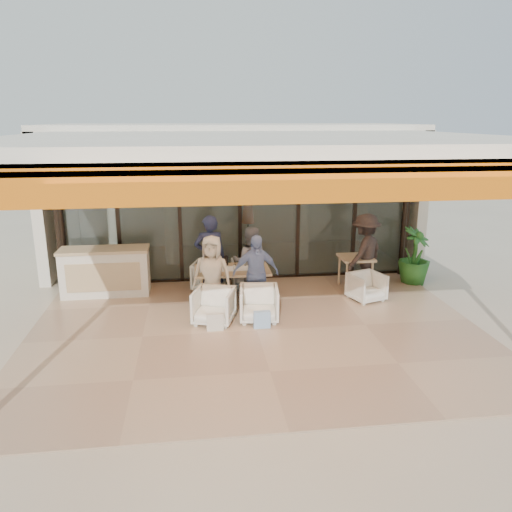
{
  "coord_description": "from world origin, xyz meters",
  "views": [
    {
      "loc": [
        -1.07,
        -8.12,
        3.67
      ],
      "look_at": [
        0.1,
        0.9,
        1.15
      ],
      "focal_mm": 35.0,
      "sensor_mm": 36.0,
      "label": 1
    }
  ],
  "objects_px": {
    "chair_far_left": "(210,274)",
    "diner_grey": "(250,262)",
    "diner_periwinkle": "(256,273)",
    "side_table": "(356,261)",
    "host_counter": "(106,272)",
    "dining_table": "(232,271)",
    "side_chair": "(367,286)",
    "potted_palm": "(415,256)",
    "diner_navy": "(210,257)",
    "chair_near_left": "(214,304)",
    "diner_cream": "(212,275)",
    "standing_woman": "(365,253)",
    "chair_far_right": "(248,273)",
    "chair_near_right": "(259,302)"
  },
  "relations": [
    {
      "from": "host_counter",
      "to": "dining_table",
      "type": "xyz_separation_m",
      "value": [
        2.61,
        -0.83,
        0.16
      ]
    },
    {
      "from": "host_counter",
      "to": "side_table",
      "type": "height_order",
      "value": "host_counter"
    },
    {
      "from": "diner_grey",
      "to": "potted_palm",
      "type": "relative_size",
      "value": 1.15
    },
    {
      "from": "diner_navy",
      "to": "chair_far_right",
      "type": "bearing_deg",
      "value": -152.38
    },
    {
      "from": "diner_periwinkle",
      "to": "standing_woman",
      "type": "xyz_separation_m",
      "value": [
        2.51,
        0.91,
        0.09
      ]
    },
    {
      "from": "dining_table",
      "to": "chair_near_left",
      "type": "bearing_deg",
      "value": -113.29
    },
    {
      "from": "chair_far_left",
      "to": "potted_palm",
      "type": "relative_size",
      "value": 0.54
    },
    {
      "from": "side_table",
      "to": "dining_table",
      "type": "bearing_deg",
      "value": -168.69
    },
    {
      "from": "dining_table",
      "to": "diner_periwinkle",
      "type": "relative_size",
      "value": 0.97
    },
    {
      "from": "side_chair",
      "to": "potted_palm",
      "type": "height_order",
      "value": "potted_palm"
    },
    {
      "from": "host_counter",
      "to": "chair_far_left",
      "type": "xyz_separation_m",
      "value": [
        2.2,
        0.11,
        -0.18
      ]
    },
    {
      "from": "chair_far_left",
      "to": "chair_far_right",
      "type": "relative_size",
      "value": 1.0
    },
    {
      "from": "chair_far_left",
      "to": "diner_periwinkle",
      "type": "xyz_separation_m",
      "value": [
        0.84,
        -1.4,
        0.42
      ]
    },
    {
      "from": "chair_near_left",
      "to": "host_counter",
      "type": "bearing_deg",
      "value": 158.18
    },
    {
      "from": "chair_far_left",
      "to": "chair_far_right",
      "type": "bearing_deg",
      "value": -162.1
    },
    {
      "from": "chair_far_left",
      "to": "side_chair",
      "type": "distance_m",
      "value": 3.39
    },
    {
      "from": "chair_near_right",
      "to": "diner_navy",
      "type": "distance_m",
      "value": 1.71
    },
    {
      "from": "host_counter",
      "to": "chair_near_right",
      "type": "height_order",
      "value": "host_counter"
    },
    {
      "from": "chair_near_left",
      "to": "diner_periwinkle",
      "type": "relative_size",
      "value": 0.47
    },
    {
      "from": "host_counter",
      "to": "diner_navy",
      "type": "xyz_separation_m",
      "value": [
        2.2,
        -0.39,
        0.35
      ]
    },
    {
      "from": "diner_periwinkle",
      "to": "diner_navy",
      "type": "bearing_deg",
      "value": 129.2
    },
    {
      "from": "diner_periwinkle",
      "to": "diner_grey",
      "type": "bearing_deg",
      "value": 86.18
    },
    {
      "from": "diner_navy",
      "to": "diner_periwinkle",
      "type": "bearing_deg",
      "value": 129.89
    },
    {
      "from": "chair_near_left",
      "to": "side_table",
      "type": "height_order",
      "value": "side_table"
    },
    {
      "from": "diner_navy",
      "to": "diner_periwinkle",
      "type": "relative_size",
      "value": 1.15
    },
    {
      "from": "chair_far_left",
      "to": "diner_grey",
      "type": "relative_size",
      "value": 0.47
    },
    {
      "from": "diner_grey",
      "to": "standing_woman",
      "type": "bearing_deg",
      "value": -169.77
    },
    {
      "from": "chair_near_right",
      "to": "side_chair",
      "type": "xyz_separation_m",
      "value": [
        2.35,
        0.76,
        -0.04
      ]
    },
    {
      "from": "diner_periwinkle",
      "to": "chair_far_left",
      "type": "bearing_deg",
      "value": 117.14
    },
    {
      "from": "chair_far_right",
      "to": "standing_woman",
      "type": "height_order",
      "value": "standing_woman"
    },
    {
      "from": "side_chair",
      "to": "standing_woman",
      "type": "height_order",
      "value": "standing_woman"
    },
    {
      "from": "host_counter",
      "to": "dining_table",
      "type": "bearing_deg",
      "value": -17.61
    },
    {
      "from": "diner_grey",
      "to": "side_table",
      "type": "height_order",
      "value": "diner_grey"
    },
    {
      "from": "diner_periwinkle",
      "to": "side_chair",
      "type": "height_order",
      "value": "diner_periwinkle"
    },
    {
      "from": "diner_navy",
      "to": "potted_palm",
      "type": "bearing_deg",
      "value": -179.13
    },
    {
      "from": "chair_far_right",
      "to": "chair_near_left",
      "type": "bearing_deg",
      "value": 65.66
    },
    {
      "from": "dining_table",
      "to": "diner_grey",
      "type": "distance_m",
      "value": 0.62
    },
    {
      "from": "chair_near_right",
      "to": "standing_woman",
      "type": "xyz_separation_m",
      "value": [
        2.51,
        1.41,
        0.49
      ]
    },
    {
      "from": "dining_table",
      "to": "chair_far_left",
      "type": "distance_m",
      "value": 1.08
    },
    {
      "from": "chair_far_right",
      "to": "diner_cream",
      "type": "height_order",
      "value": "diner_cream"
    },
    {
      "from": "chair_far_left",
      "to": "potted_palm",
      "type": "xyz_separation_m",
      "value": [
        4.65,
        -0.17,
        0.3
      ]
    },
    {
      "from": "chair_far_left",
      "to": "chair_near_left",
      "type": "distance_m",
      "value": 1.9
    },
    {
      "from": "chair_near_left",
      "to": "diner_periwinkle",
      "type": "height_order",
      "value": "diner_periwinkle"
    },
    {
      "from": "chair_near_left",
      "to": "diner_navy",
      "type": "bearing_deg",
      "value": 107.22
    },
    {
      "from": "chair_far_right",
      "to": "diner_navy",
      "type": "bearing_deg",
      "value": 30.28
    },
    {
      "from": "chair_far_right",
      "to": "side_table",
      "type": "height_order",
      "value": "side_table"
    },
    {
      "from": "chair_near_left",
      "to": "potted_palm",
      "type": "distance_m",
      "value": 4.97
    },
    {
      "from": "chair_far_right",
      "to": "chair_near_left",
      "type": "relative_size",
      "value": 0.98
    },
    {
      "from": "host_counter",
      "to": "diner_cream",
      "type": "height_order",
      "value": "diner_cream"
    },
    {
      "from": "diner_navy",
      "to": "side_chair",
      "type": "relative_size",
      "value": 2.71
    }
  ]
}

